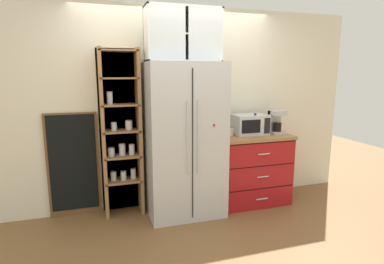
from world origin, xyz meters
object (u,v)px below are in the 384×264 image
at_px(chalkboard_menu, 73,165).
at_px(bottle_clear, 254,127).
at_px(bottle_cobalt, 255,125).
at_px(refrigerator, 184,140).
at_px(microwave, 249,124).
at_px(coffee_maker, 276,122).
at_px(mug_cream, 231,132).

bearing_deg(chalkboard_menu, bottle_clear, -7.43).
xyz_separation_m(bottle_cobalt, chalkboard_menu, (-2.25, 0.32, -0.42)).
bearing_deg(bottle_cobalt, chalkboard_menu, 172.04).
distance_m(bottle_cobalt, chalkboard_menu, 2.31).
relative_size(refrigerator, bottle_cobalt, 6.39).
height_order(refrigerator, bottle_clear, refrigerator).
bearing_deg(refrigerator, microwave, 5.86).
distance_m(coffee_maker, mug_cream, 0.66).
relative_size(microwave, bottle_clear, 1.78).
relative_size(coffee_maker, chalkboard_menu, 0.24).
height_order(microwave, bottle_clear, microwave).
xyz_separation_m(microwave, bottle_clear, (0.03, -0.08, -0.02)).
bearing_deg(bottle_cobalt, mug_cream, 167.46).
height_order(bottle_cobalt, chalkboard_menu, chalkboard_menu).
bearing_deg(bottle_cobalt, bottle_clear, 90.00).
bearing_deg(chalkboard_menu, bottle_cobalt, -7.96).
bearing_deg(coffee_maker, refrigerator, -177.66).
bearing_deg(microwave, bottle_cobalt, -73.83).
distance_m(coffee_maker, chalkboard_menu, 2.65).
bearing_deg(bottle_clear, mug_cream, 171.27).
height_order(refrigerator, microwave, refrigerator).
xyz_separation_m(refrigerator, chalkboard_menu, (-1.30, 0.31, -0.29)).
height_order(mug_cream, chalkboard_menu, chalkboard_menu).
bearing_deg(coffee_maker, chalkboard_menu, 174.27).
relative_size(mug_cream, bottle_cobalt, 0.37).
bearing_deg(microwave, chalkboard_menu, 174.39).
bearing_deg(bottle_clear, refrigerator, -178.80).
relative_size(mug_cream, chalkboard_menu, 0.08).
xyz_separation_m(mug_cream, bottle_clear, (0.31, -0.05, 0.06)).
bearing_deg(bottle_clear, bottle_cobalt, -90.00).
xyz_separation_m(refrigerator, microwave, (0.93, 0.10, 0.13)).
height_order(bottle_clear, bottle_cobalt, bottle_cobalt).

